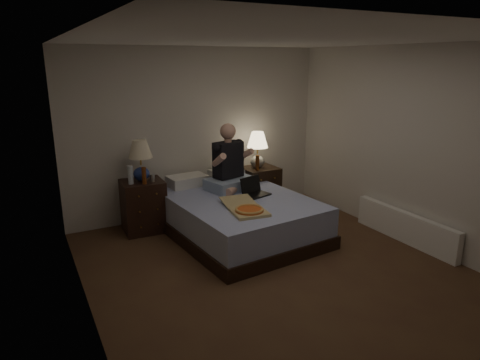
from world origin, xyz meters
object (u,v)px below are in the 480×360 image
soda_can (152,178)px  beer_bottle_left (144,176)px  bed (238,216)px  lamp_left (141,161)px  radiator (405,227)px  laptop (257,187)px  water_bottle (130,175)px  beer_bottle_right (257,163)px  pizza_box (249,210)px  nightstand_right (259,189)px  nightstand_left (143,206)px  lamp_right (257,150)px  person (230,157)px

soda_can → beer_bottle_left: size_ratio=0.43×
bed → lamp_left: size_ratio=3.84×
lamp_left → radiator: bearing=-34.3°
bed → laptop: size_ratio=6.32×
bed → water_bottle: (-1.25, 0.66, 0.58)m
beer_bottle_right → bed: bearing=-137.0°
radiator → pizza_box: bearing=163.6°
nightstand_right → soda_can: bearing=-178.7°
lamp_left → water_bottle: lamp_left is taller
laptop → radiator: bearing=-52.0°
nightstand_left → nightstand_right: (1.86, 0.00, -0.01)m
bed → nightstand_left: bearing=140.8°
lamp_right → soda_can: lamp_right is taller
lamp_right → soda_can: size_ratio=5.60×
bed → person: 0.83m
bed → pizza_box: pizza_box is taller
water_bottle → laptop: water_bottle is taller
nightstand_left → soda_can: size_ratio=7.19×
bed → water_bottle: 1.53m
radiator → beer_bottle_left: bearing=148.3°
lamp_right → pizza_box: lamp_right is taller
nightstand_right → beer_bottle_left: bearing=-176.8°
nightstand_left → nightstand_right: bearing=2.4°
person → water_bottle: bearing=154.3°
soda_can → laptop: size_ratio=0.29×
beer_bottle_left → person: 1.20m
soda_can → beer_bottle_right: (1.62, -0.03, 0.04)m
water_bottle → pizza_box: bearing=-50.3°
soda_can → person: person is taller
person → laptop: 0.58m
nightstand_left → water_bottle: water_bottle is taller
nightstand_left → pizza_box: bearing=-54.0°
bed → soda_can: (-0.96, 0.65, 0.50)m
lamp_right → beer_bottle_left: lamp_right is taller
beer_bottle_right → person: (-0.58, -0.24, 0.20)m
bed → beer_bottle_right: size_ratio=9.34×
pizza_box → lamp_right: bearing=63.7°
pizza_box → person: bearing=82.7°
nightstand_left → person: bearing=-14.9°
bed → pizza_box: 0.72m
bed → laptop: laptop is taller
nightstand_left → nightstand_right: nightstand_left is taller
laptop → bed: bearing=152.4°
nightstand_right → radiator: size_ratio=0.43×
laptop → beer_bottle_right: bearing=44.0°
soda_can → pizza_box: (0.79, -1.28, -0.19)m
nightstand_left → beer_bottle_right: size_ratio=3.12×
bed → person: size_ratio=2.31×
soda_can → radiator: soda_can is taller
bed → nightstand_right: (0.78, 0.74, 0.08)m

